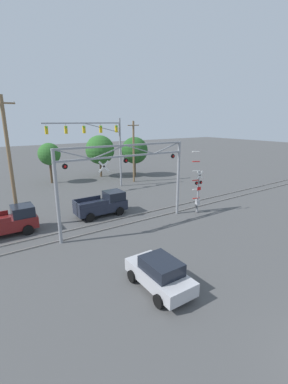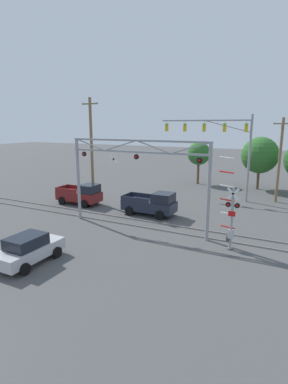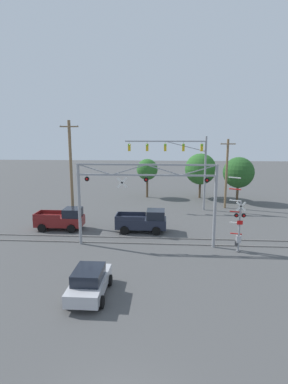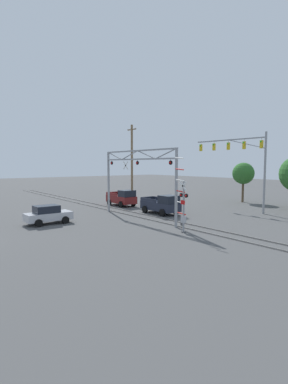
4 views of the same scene
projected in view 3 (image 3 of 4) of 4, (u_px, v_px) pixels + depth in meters
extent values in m
cube|color=gray|center=(146.00, 244.00, 25.34)|extent=(80.00, 0.08, 0.10)
cube|color=gray|center=(147.00, 238.00, 26.75)|extent=(80.00, 0.08, 0.10)
cylinder|color=gray|center=(79.00, 205.00, 24.80)|extent=(0.25, 0.25, 6.85)
cylinder|color=gray|center=(215.00, 207.00, 24.06)|extent=(0.25, 0.25, 6.85)
cube|color=gray|center=(146.00, 175.00, 23.96)|extent=(11.37, 0.14, 0.14)
cube|color=gray|center=(146.00, 165.00, 23.80)|extent=(11.37, 0.14, 0.14)
cube|color=gray|center=(95.00, 169.00, 24.16)|extent=(2.80, 0.08, 0.92)
cube|color=gray|center=(129.00, 170.00, 23.97)|extent=(2.80, 0.08, 0.92)
cube|color=gray|center=(164.00, 170.00, 23.79)|extent=(2.80, 0.08, 0.92)
cube|color=gray|center=(199.00, 170.00, 23.60)|extent=(2.80, 0.08, 0.92)
cylinder|color=black|center=(87.00, 179.00, 24.35)|extent=(0.38, 0.10, 0.38)
sphere|color=red|center=(87.00, 179.00, 24.28)|extent=(0.18, 0.18, 0.18)
cylinder|color=gray|center=(87.00, 176.00, 24.30)|extent=(0.04, 0.04, 0.10)
cylinder|color=black|center=(146.00, 180.00, 24.03)|extent=(0.38, 0.10, 0.38)
sphere|color=red|center=(146.00, 180.00, 23.96)|extent=(0.18, 0.18, 0.18)
cylinder|color=gray|center=(146.00, 177.00, 23.98)|extent=(0.04, 0.04, 0.10)
cylinder|color=black|center=(207.00, 180.00, 23.70)|extent=(0.38, 0.10, 0.38)
sphere|color=red|center=(207.00, 180.00, 23.63)|extent=(0.18, 0.18, 0.18)
cylinder|color=gray|center=(207.00, 177.00, 23.66)|extent=(0.04, 0.04, 0.10)
cube|color=white|center=(122.00, 183.00, 24.11)|extent=(0.88, 0.03, 0.88)
cube|color=white|center=(122.00, 183.00, 24.11)|extent=(0.88, 0.03, 0.88)
cylinder|color=black|center=(122.00, 183.00, 24.08)|extent=(0.04, 0.04, 0.02)
cylinder|color=gray|center=(239.00, 227.00, 23.32)|extent=(0.16, 0.16, 4.08)
cylinder|color=#59595B|center=(238.00, 251.00, 23.70)|extent=(0.35, 0.35, 0.10)
cube|color=white|center=(241.00, 206.00, 22.90)|extent=(0.78, 0.03, 0.78)
cube|color=white|center=(241.00, 206.00, 22.90)|extent=(0.78, 0.03, 0.78)
cylinder|color=black|center=(241.00, 206.00, 22.87)|extent=(0.04, 0.04, 0.02)
cylinder|color=black|center=(236.00, 215.00, 23.17)|extent=(0.32, 0.09, 0.32)
sphere|color=red|center=(237.00, 216.00, 23.11)|extent=(0.16, 0.16, 0.16)
cylinder|color=black|center=(244.00, 215.00, 23.13)|extent=(0.32, 0.09, 0.32)
sphere|color=red|center=(244.00, 216.00, 23.07)|extent=(0.16, 0.16, 0.16)
cube|color=gray|center=(240.00, 215.00, 23.15)|extent=(0.64, 0.06, 0.06)
cube|color=red|center=(240.00, 223.00, 23.15)|extent=(0.44, 0.02, 0.32)
cube|color=#B2B2B7|center=(239.00, 239.00, 23.51)|extent=(0.36, 0.28, 0.56)
cylinder|color=red|center=(236.00, 234.00, 23.44)|extent=(0.89, 0.09, 0.16)
cylinder|color=white|center=(236.00, 223.00, 23.28)|extent=(0.89, 0.09, 0.16)
cylinder|color=red|center=(236.00, 212.00, 23.12)|extent=(0.89, 0.09, 0.16)
cylinder|color=white|center=(235.00, 201.00, 22.95)|extent=(0.89, 0.09, 0.16)
cylinder|color=red|center=(235.00, 189.00, 22.79)|extent=(0.89, 0.09, 0.16)
cylinder|color=white|center=(235.00, 178.00, 22.63)|extent=(0.89, 0.09, 0.16)
cube|color=#3F3F42|center=(236.00, 243.00, 23.59)|extent=(0.24, 0.12, 0.36)
cylinder|color=gray|center=(205.00, 174.00, 36.10)|extent=(0.24, 0.24, 8.96)
cube|color=gray|center=(165.00, 141.00, 35.70)|extent=(9.67, 0.14, 0.14)
cube|color=gray|center=(186.00, 146.00, 35.65)|extent=(4.85, 0.08, 1.28)
cylinder|color=gray|center=(129.00, 142.00, 36.01)|extent=(0.04, 0.04, 0.30)
cube|color=gold|center=(129.00, 147.00, 36.12)|extent=(0.30, 0.26, 0.88)
sphere|color=green|center=(129.00, 145.00, 35.90)|extent=(0.18, 0.18, 0.18)
cylinder|color=gray|center=(147.00, 142.00, 35.87)|extent=(0.04, 0.04, 0.30)
cube|color=gold|center=(147.00, 147.00, 35.98)|extent=(0.30, 0.26, 0.88)
sphere|color=green|center=(147.00, 145.00, 35.76)|extent=(0.18, 0.18, 0.18)
cylinder|color=gray|center=(165.00, 143.00, 35.72)|extent=(0.04, 0.04, 0.30)
cube|color=gold|center=(165.00, 147.00, 35.83)|extent=(0.30, 0.26, 0.88)
sphere|color=green|center=(165.00, 145.00, 35.61)|extent=(0.18, 0.18, 0.18)
cylinder|color=gray|center=(184.00, 143.00, 35.58)|extent=(0.04, 0.04, 0.30)
cube|color=gold|center=(183.00, 148.00, 35.69)|extent=(0.30, 0.26, 0.88)
sphere|color=green|center=(184.00, 145.00, 35.47)|extent=(0.18, 0.18, 0.18)
cylinder|color=gray|center=(202.00, 143.00, 35.43)|extent=(0.04, 0.04, 0.30)
cube|color=gold|center=(202.00, 148.00, 35.55)|extent=(0.30, 0.26, 0.88)
sphere|color=green|center=(202.00, 145.00, 35.32)|extent=(0.18, 0.18, 0.18)
cube|color=#1E2333|center=(141.00, 223.00, 28.52)|extent=(4.77, 1.93, 0.92)
cube|color=black|center=(156.00, 214.00, 28.26)|extent=(1.68, 1.77, 0.82)
cube|color=#1E2333|center=(130.00, 219.00, 27.56)|extent=(2.69, 0.08, 0.37)
cube|color=#1E2333|center=(132.00, 214.00, 29.37)|extent=(2.69, 0.08, 0.37)
cube|color=#1E2333|center=(117.00, 216.00, 28.55)|extent=(0.10, 1.85, 0.37)
cylinder|color=black|center=(156.00, 231.00, 27.55)|extent=(0.80, 0.24, 0.80)
cylinder|color=black|center=(157.00, 225.00, 29.47)|extent=(0.80, 0.24, 0.80)
cylinder|color=black|center=(124.00, 230.00, 27.75)|extent=(0.80, 0.24, 0.80)
cylinder|color=black|center=(127.00, 224.00, 29.66)|extent=(0.80, 0.24, 0.80)
cube|color=maroon|center=(60.00, 221.00, 29.20)|extent=(4.57, 1.93, 0.92)
cube|color=black|center=(73.00, 212.00, 28.95)|extent=(1.61, 1.77, 0.82)
cube|color=maroon|center=(47.00, 217.00, 28.23)|extent=(2.56, 0.08, 0.37)
cube|color=maroon|center=(54.00, 212.00, 30.05)|extent=(2.56, 0.08, 0.37)
cube|color=maroon|center=(37.00, 214.00, 29.23)|extent=(0.10, 1.85, 0.37)
cylinder|color=black|center=(71.00, 229.00, 28.24)|extent=(0.80, 0.24, 0.80)
cylinder|color=black|center=(77.00, 223.00, 30.15)|extent=(0.80, 0.24, 0.80)
cylinder|color=black|center=(42.00, 228.00, 28.43)|extent=(0.80, 0.24, 0.80)
cylinder|color=black|center=(50.00, 222.00, 30.34)|extent=(0.80, 0.24, 0.80)
cube|color=#B7B7BC|center=(90.00, 284.00, 17.16)|extent=(1.84, 4.08, 0.71)
cube|color=black|center=(89.00, 274.00, 16.87)|extent=(1.56, 2.12, 0.66)
cylinder|color=black|center=(80.00, 279.00, 18.49)|extent=(0.24, 0.68, 0.68)
cylinder|color=black|center=(110.00, 280.00, 18.36)|extent=(0.24, 0.68, 0.68)
cylinder|color=black|center=(67.00, 301.00, 16.09)|extent=(0.24, 0.68, 0.68)
cylinder|color=black|center=(101.00, 302.00, 15.96)|extent=(0.24, 0.68, 0.68)
cylinder|color=brown|center=(71.00, 175.00, 29.31)|extent=(0.28, 0.28, 10.48)
cube|color=brown|center=(69.00, 127.00, 28.43)|extent=(1.80, 0.12, 0.12)
cylinder|color=silver|center=(61.00, 126.00, 28.47)|extent=(0.08, 0.08, 0.12)
cylinder|color=silver|center=(77.00, 125.00, 28.36)|extent=(0.08, 0.08, 0.12)
cylinder|color=brown|center=(226.00, 174.00, 37.10)|extent=(0.28, 0.28, 8.62)
cube|color=brown|center=(228.00, 144.00, 36.40)|extent=(1.80, 0.12, 0.12)
cylinder|color=silver|center=(221.00, 143.00, 36.44)|extent=(0.08, 0.08, 0.12)
cylinder|color=silver|center=(235.00, 143.00, 36.33)|extent=(0.08, 0.08, 0.12)
cylinder|color=brown|center=(200.00, 189.00, 43.65)|extent=(0.32, 0.32, 2.70)
sphere|color=#2D6628|center=(201.00, 169.00, 43.10)|extent=(4.47, 4.47, 4.47)
cylinder|color=brown|center=(237.00, 193.00, 40.87)|extent=(0.32, 0.32, 2.66)
sphere|color=#265623|center=(239.00, 172.00, 40.35)|extent=(4.16, 4.16, 4.16)
cylinder|color=brown|center=(147.00, 187.00, 44.12)|extent=(0.32, 0.32, 3.07)
sphere|color=#2D6628|center=(147.00, 169.00, 43.63)|extent=(3.07, 3.07, 3.07)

